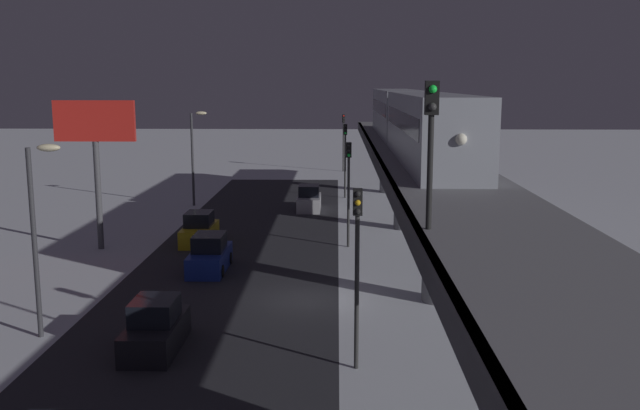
# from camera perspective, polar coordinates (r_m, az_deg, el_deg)

# --- Properties ---
(ground_plane) EXTENTS (240.00, 240.00, 0.00)m
(ground_plane) POSITION_cam_1_polar(r_m,az_deg,el_deg) (32.70, -1.12, -7.73)
(ground_plane) COLOR silver
(avenue_asphalt) EXTENTS (11.00, 80.99, 0.01)m
(avenue_asphalt) POSITION_cam_1_polar(r_m,az_deg,el_deg) (33.11, -8.12, -7.60)
(avenue_asphalt) COLOR #28282D
(avenue_asphalt) RESTS_ON ground_plane
(elevated_railway) EXTENTS (5.00, 80.99, 5.98)m
(elevated_railway) POSITION_cam_1_polar(r_m,az_deg,el_deg) (31.80, 9.55, 1.24)
(elevated_railway) COLOR slate
(elevated_railway) RESTS_ON ground_plane
(subway_train) EXTENTS (2.94, 36.87, 3.40)m
(subway_train) POSITION_cam_1_polar(r_m,az_deg,el_deg) (44.76, 7.37, 7.09)
(subway_train) COLOR #999EA8
(subway_train) RESTS_ON elevated_railway
(rail_signal) EXTENTS (0.36, 0.41, 4.00)m
(rail_signal) POSITION_cam_1_polar(r_m,az_deg,el_deg) (18.98, 9.03, 6.12)
(rail_signal) COLOR black
(rail_signal) RESTS_ON elevated_railway
(sedan_blue) EXTENTS (1.91, 4.46, 1.97)m
(sedan_blue) POSITION_cam_1_polar(r_m,az_deg,el_deg) (37.97, -8.97, -4.11)
(sedan_blue) COLOR navy
(sedan_blue) RESTS_ON ground_plane
(sedan_yellow) EXTENTS (1.80, 4.25, 1.97)m
(sedan_yellow) POSITION_cam_1_polar(r_m,az_deg,el_deg) (44.45, -9.79, -2.05)
(sedan_yellow) COLOR gold
(sedan_yellow) RESTS_ON ground_plane
(sedan_silver) EXTENTS (1.80, 4.06, 1.97)m
(sedan_silver) POSITION_cam_1_polar(r_m,az_deg,el_deg) (55.18, -0.90, 0.42)
(sedan_silver) COLOR #B2B2B7
(sedan_silver) RESTS_ON ground_plane
(sedan_black) EXTENTS (1.80, 4.14, 1.97)m
(sedan_black) POSITION_cam_1_polar(r_m,az_deg,el_deg) (27.41, -13.24, -9.79)
(sedan_black) COLOR black
(sedan_black) RESTS_ON ground_plane
(traffic_light_near) EXTENTS (0.32, 0.44, 6.40)m
(traffic_light_near) POSITION_cam_1_polar(r_m,az_deg,el_deg) (24.01, 3.05, -3.88)
(traffic_light_near) COLOR #2D2D2D
(traffic_light_near) RESTS_ON ground_plane
(traffic_light_mid) EXTENTS (0.32, 0.44, 6.40)m
(traffic_light_mid) POSITION_cam_1_polar(r_m,az_deg,el_deg) (42.19, 2.35, 2.13)
(traffic_light_mid) COLOR #2D2D2D
(traffic_light_mid) RESTS_ON ground_plane
(traffic_light_far) EXTENTS (0.32, 0.44, 6.40)m
(traffic_light_far) POSITION_cam_1_polar(r_m,az_deg,el_deg) (60.56, 2.07, 4.51)
(traffic_light_far) COLOR #2D2D2D
(traffic_light_far) RESTS_ON ground_plane
(traffic_light_distant) EXTENTS (0.32, 0.44, 6.40)m
(traffic_light_distant) POSITION_cam_1_polar(r_m,az_deg,el_deg) (78.98, 1.92, 5.78)
(traffic_light_distant) COLOR #2D2D2D
(traffic_light_distant) RESTS_ON ground_plane
(commercial_billboard) EXTENTS (4.80, 0.36, 8.90)m
(commercial_billboard) POSITION_cam_1_polar(r_m,az_deg,el_deg) (43.50, -17.83, 5.39)
(commercial_billboard) COLOR #4C4C51
(commercial_billboard) RESTS_ON ground_plane
(street_lamp_near) EXTENTS (1.35, 0.44, 7.65)m
(street_lamp_near) POSITION_cam_1_polar(r_m,az_deg,el_deg) (28.98, -21.94, -0.95)
(street_lamp_near) COLOR #38383D
(street_lamp_near) RESTS_ON ground_plane
(street_lamp_far) EXTENTS (1.35, 0.44, 7.65)m
(street_lamp_far) POSITION_cam_1_polar(r_m,az_deg,el_deg) (57.51, -10.14, 4.69)
(street_lamp_far) COLOR #38383D
(street_lamp_far) RESTS_ON ground_plane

